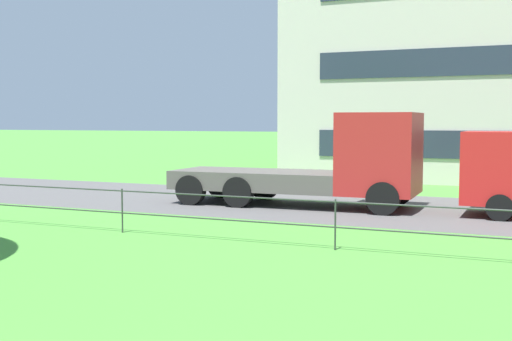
# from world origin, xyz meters

# --- Properties ---
(street_strip) EXTENTS (80.00, 7.11, 0.01)m
(street_strip) POSITION_xyz_m (0.00, 19.36, 0.00)
(street_strip) COLOR #565454
(street_strip) RESTS_ON ground
(park_fence) EXTENTS (34.91, 0.04, 1.00)m
(park_fence) POSITION_xyz_m (0.00, 12.85, 0.67)
(park_fence) COLOR #333833
(park_fence) RESTS_ON ground
(flatbed_truck_right) EXTENTS (7.37, 2.63, 2.75)m
(flatbed_truck_right) POSITION_xyz_m (-4.55, 19.01, 1.22)
(flatbed_truck_right) COLOR #B22323
(flatbed_truck_right) RESTS_ON ground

